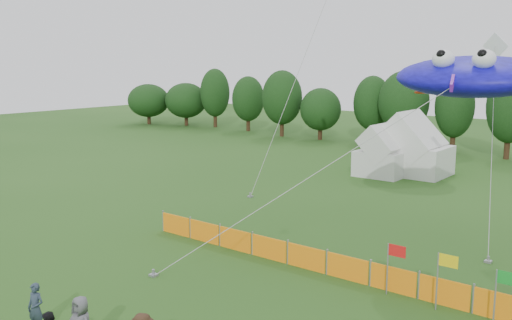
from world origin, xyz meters
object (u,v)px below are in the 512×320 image
Objects in this scene: stingray_kite at (478,77)px; barrier_fence at (347,268)px; tent_right at (414,151)px; tent_left at (383,155)px; spectator_a at (36,308)px.

barrier_fence is at bearing -112.74° from stingray_kite.
stingray_kite is (9.58, -16.15, 6.24)m from tent_right.
barrier_fence is (8.52, -20.64, -1.13)m from tent_left.
tent_right is 0.24× the size of barrier_fence.
barrier_fence is at bearing -73.06° from tent_right.
tent_right is at bearing 49.84° from tent_left.
spectator_a is 0.09× the size of stingray_kite.
tent_left is 31.15m from spectator_a.
barrier_fence is 1.11× the size of stingray_kite.
tent_right is at bearing 120.67° from stingray_kite.
barrier_fence is 12.97× the size of spectator_a.
tent_left is at bearing 80.40° from spectator_a.
stingray_kite reaches higher than tent_left.
tent_left is 19.23m from stingray_kite.
tent_left reaches higher than spectator_a.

